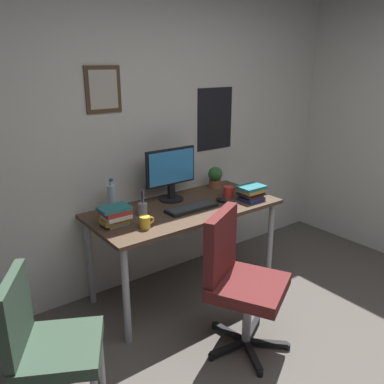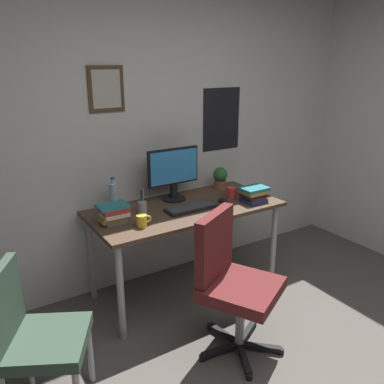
# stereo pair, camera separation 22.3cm
# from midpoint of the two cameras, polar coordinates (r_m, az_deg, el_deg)

# --- Properties ---
(wall_back) EXTENTS (4.40, 0.10, 2.60)m
(wall_back) POSITION_cam_midpoint_polar(r_m,az_deg,el_deg) (3.36, -8.79, 8.43)
(wall_back) COLOR silver
(wall_back) RESTS_ON ground_plane
(desk) EXTENTS (1.52, 0.72, 0.76)m
(desk) POSITION_cam_midpoint_polar(r_m,az_deg,el_deg) (3.21, -3.07, -3.54)
(desk) COLOR #4C3828
(desk) RESTS_ON ground_plane
(office_chair) EXTENTS (0.62, 0.62, 0.95)m
(office_chair) POSITION_cam_midpoint_polar(r_m,az_deg,el_deg) (2.66, 4.10, -11.83)
(office_chair) COLOR #591E1E
(office_chair) RESTS_ON ground_plane
(side_chair) EXTENTS (0.57, 0.57, 0.88)m
(side_chair) POSITION_cam_midpoint_polar(r_m,az_deg,el_deg) (2.33, -23.02, -19.03)
(side_chair) COLOR #334738
(side_chair) RESTS_ON ground_plane
(monitor) EXTENTS (0.46, 0.20, 0.43)m
(monitor) POSITION_cam_midpoint_polar(r_m,az_deg,el_deg) (3.27, -4.99, 2.82)
(monitor) COLOR black
(monitor) RESTS_ON desk
(keyboard) EXTENTS (0.43, 0.15, 0.03)m
(keyboard) POSITION_cam_midpoint_polar(r_m,az_deg,el_deg) (3.12, -2.07, -2.29)
(keyboard) COLOR black
(keyboard) RESTS_ON desk
(computer_mouse) EXTENTS (0.06, 0.11, 0.04)m
(computer_mouse) POSITION_cam_midpoint_polar(r_m,az_deg,el_deg) (3.28, 2.29, -1.13)
(computer_mouse) COLOR black
(computer_mouse) RESTS_ON desk
(water_bottle) EXTENTS (0.07, 0.07, 0.25)m
(water_bottle) POSITION_cam_midpoint_polar(r_m,az_deg,el_deg) (3.15, -13.35, -0.76)
(water_bottle) COLOR silver
(water_bottle) RESTS_ON desk
(coffee_mug_near) EXTENTS (0.11, 0.07, 0.09)m
(coffee_mug_near) POSITION_cam_midpoint_polar(r_m,az_deg,el_deg) (2.80, -8.97, -4.31)
(coffee_mug_near) COLOR yellow
(coffee_mug_near) RESTS_ON desk
(coffee_mug_far) EXTENTS (0.12, 0.08, 0.09)m
(coffee_mug_far) POSITION_cam_midpoint_polar(r_m,az_deg,el_deg) (3.40, 3.39, 0.02)
(coffee_mug_far) COLOR red
(coffee_mug_far) RESTS_ON desk
(potted_plant) EXTENTS (0.13, 0.13, 0.19)m
(potted_plant) POSITION_cam_midpoint_polar(r_m,az_deg,el_deg) (3.62, 1.56, 2.19)
(potted_plant) COLOR brown
(potted_plant) RESTS_ON desk
(pen_cup) EXTENTS (0.07, 0.07, 0.20)m
(pen_cup) POSITION_cam_midpoint_polar(r_m,az_deg,el_deg) (3.02, -9.18, -2.35)
(pen_cup) COLOR #9EA0A5
(pen_cup) RESTS_ON desk
(book_stack_left) EXTENTS (0.21, 0.17, 0.14)m
(book_stack_left) POSITION_cam_midpoint_polar(r_m,az_deg,el_deg) (2.87, -13.13, -3.25)
(book_stack_left) COLOR gray
(book_stack_left) RESTS_ON desk
(book_stack_right) EXTENTS (0.22, 0.18, 0.12)m
(book_stack_right) POSITION_cam_midpoint_polar(r_m,az_deg,el_deg) (3.33, 6.56, -0.13)
(book_stack_right) COLOR navy
(book_stack_right) RESTS_ON desk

